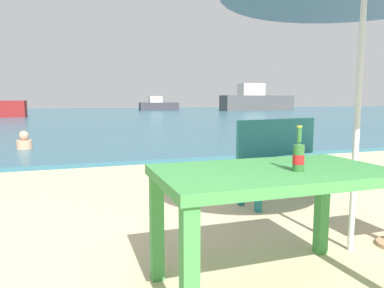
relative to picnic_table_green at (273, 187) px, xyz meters
The scene contains 7 objects.
sea_water 29.58m from the picnic_table_green, 88.67° to the left, with size 120.00×50.00×0.08m, color #2D6075.
picnic_table_green is the anchor object (origin of this frame).
beer_bottle_amber 0.25m from the picnic_table_green, 48.82° to the right, with size 0.07×0.07×0.26m.
bench_teal_center 2.09m from the picnic_table_green, 55.64° to the left, with size 1.25×0.62×0.95m.
swimmer_person 7.29m from the picnic_table_green, 107.46° to the left, with size 0.34×0.34×0.41m.
boat_tanker 37.05m from the picnic_table_green, 77.89° to the left, with size 4.23×1.15×1.54m.
boat_sailboat 37.17m from the picnic_table_green, 61.59° to the left, with size 7.90×2.15×2.87m.
Camera 1 is at (-1.82, -1.41, 1.17)m, focal length 33.46 mm.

